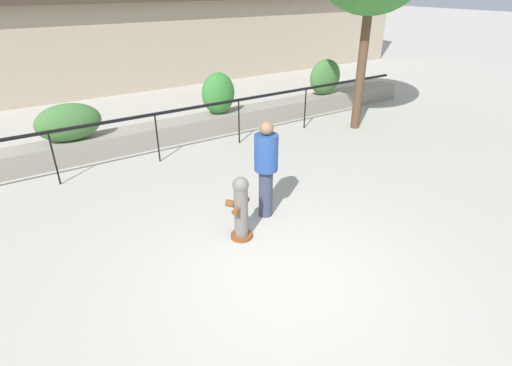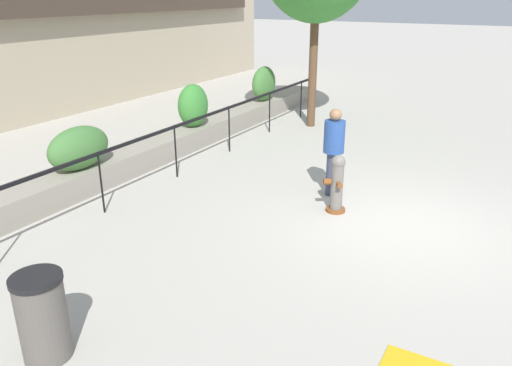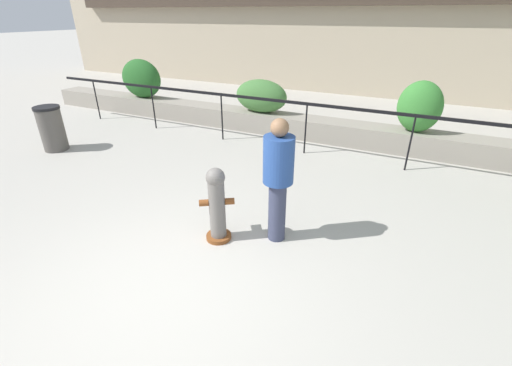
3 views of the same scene
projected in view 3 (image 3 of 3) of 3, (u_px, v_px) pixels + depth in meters
name	position (u px, v px, depth m)	size (l,w,h in m)	color
ground_plane	(163.00, 297.00, 3.84)	(120.00, 120.00, 0.00)	#B2ADA3
planter_wall_low	(319.00, 129.00, 8.56)	(18.00, 0.70, 0.50)	gray
fence_railing_segment	(307.00, 109.00, 7.33)	(15.00, 0.05, 1.15)	black
hedge_bush_0	(141.00, 79.00, 10.40)	(1.38, 0.70, 1.13)	#235B23
hedge_bush_1	(261.00, 96.00, 8.88)	(1.41, 0.67, 0.84)	#427538
hedge_bush_2	(420.00, 107.00, 7.35)	(0.92, 0.68, 1.10)	#387F33
fire_hydrant	(217.00, 204.00, 4.60)	(0.49, 0.49, 1.08)	brown
pedestrian	(278.00, 174.00, 4.42)	(0.56, 0.56, 1.73)	#383D56
trash_bin	(52.00, 128.00, 7.76)	(0.55, 0.55, 1.01)	#56514C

